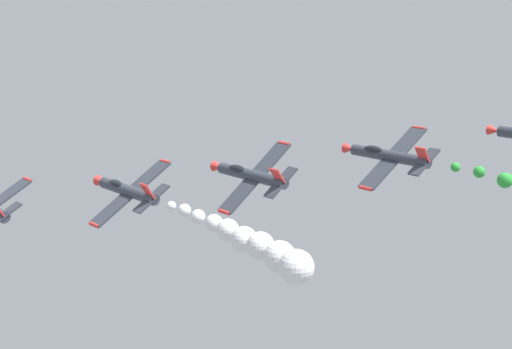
% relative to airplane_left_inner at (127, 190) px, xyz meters
% --- Properties ---
extents(airplane_left_inner, '(8.37, 10.35, 5.26)m').
position_rel_airplane_left_inner_xyz_m(airplane_left_inner, '(0.00, 0.00, 0.00)').
color(airplane_left_inner, '#333842').
extents(smoke_trail_left_inner, '(2.74, 17.74, 2.95)m').
position_rel_airplane_left_inner_xyz_m(smoke_trail_left_inner, '(-0.31, -19.20, -0.76)').
color(smoke_trail_left_inner, white).
extents(airplane_right_inner, '(7.93, 10.35, 5.94)m').
position_rel_airplane_left_inner_xyz_m(airplane_right_inner, '(8.95, -7.33, 1.38)').
color(airplane_right_inner, '#333842').
extents(airplane_left_outer, '(8.33, 10.35, 5.32)m').
position_rel_airplane_left_inner_xyz_m(airplane_left_outer, '(20.15, -14.57, 2.86)').
color(airplane_left_outer, '#333842').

